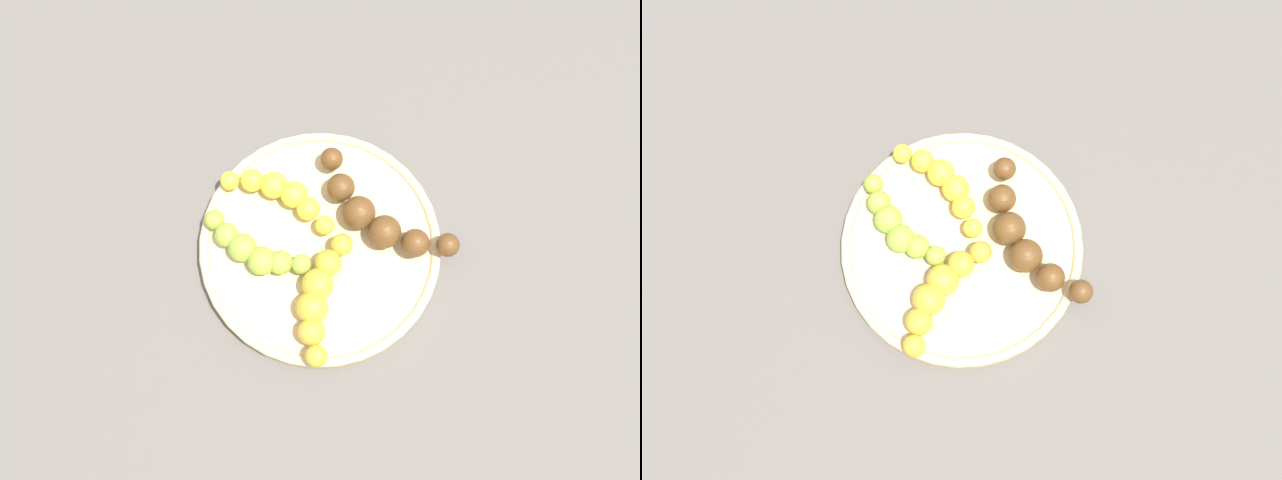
% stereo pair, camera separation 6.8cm
% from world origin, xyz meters
% --- Properties ---
extents(ground_plane, '(2.40, 2.40, 0.00)m').
position_xyz_m(ground_plane, '(0.00, 0.00, 0.00)').
color(ground_plane, '#56514C').
extents(fruit_bowl, '(0.25, 0.25, 0.02)m').
position_xyz_m(fruit_bowl, '(0.00, 0.00, 0.01)').
color(fruit_bowl, '#D1B784').
rests_on(fruit_bowl, ground_plane).
extents(banana_spotted, '(0.08, 0.12, 0.03)m').
position_xyz_m(banana_spotted, '(0.02, 0.05, 0.04)').
color(banana_spotted, gold).
rests_on(banana_spotted, fruit_bowl).
extents(banana_overripe, '(0.11, 0.15, 0.03)m').
position_xyz_m(banana_overripe, '(-0.06, -0.00, 0.04)').
color(banana_overripe, '#593819').
rests_on(banana_overripe, fruit_bowl).
extents(banana_yellow, '(0.10, 0.10, 0.03)m').
position_xyz_m(banana_yellow, '(0.02, -0.06, 0.03)').
color(banana_yellow, yellow).
rests_on(banana_yellow, fruit_bowl).
extents(banana_green, '(0.09, 0.09, 0.03)m').
position_xyz_m(banana_green, '(0.07, -0.01, 0.03)').
color(banana_green, '#8CAD38').
rests_on(banana_green, fruit_bowl).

